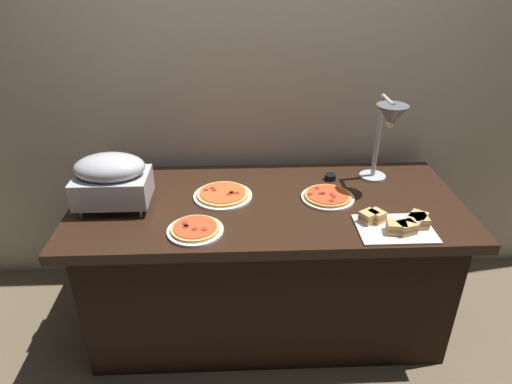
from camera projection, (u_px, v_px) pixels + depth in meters
ground_plane at (266, 317)px, 2.58m from camera, size 8.00×8.00×0.00m
back_wall at (262, 85)px, 2.45m from camera, size 4.40×0.04×2.40m
buffet_table at (267, 262)px, 2.40m from camera, size 1.90×0.84×0.76m
chafing_dish at (111, 178)px, 2.09m from camera, size 0.34×0.24×0.27m
heat_lamp at (388, 123)px, 2.17m from camera, size 0.15×0.30×0.46m
pizza_plate_front at (223, 195)px, 2.25m from camera, size 0.29×0.29×0.03m
pizza_plate_center at (328, 197)px, 2.23m from camera, size 0.26×0.26×0.03m
pizza_plate_raised_stand at (195, 229)px, 1.97m from camera, size 0.25×0.25×0.03m
sandwich_platter at (399, 224)px, 1.98m from camera, size 0.33×0.24×0.06m
sauce_cup_near at (330, 177)px, 2.41m from camera, size 0.06×0.06×0.03m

